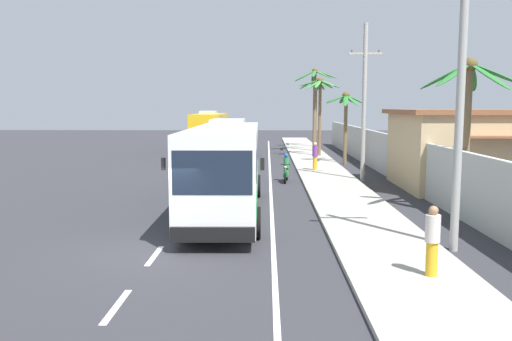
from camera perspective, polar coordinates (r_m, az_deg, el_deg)
ground_plane at (r=16.26m, az=-10.34°, el=-8.33°), size 160.00×160.00×0.00m
sidewalk_kerb at (r=25.96m, az=9.13°, el=-2.44°), size 3.20×90.00×0.14m
lane_markings at (r=30.60m, az=-0.90°, el=-1.06°), size 3.56×71.52×0.01m
boundary_wall at (r=30.43m, az=15.24°, el=1.09°), size 0.24×60.00×2.58m
coach_bus_foreground at (r=21.22m, az=-3.24°, el=0.64°), size 3.00×12.39×3.71m
coach_bus_far_lane at (r=49.33m, az=-4.95°, el=4.27°), size 3.07×10.73×3.85m
motorcycle_beside_bus at (r=30.01m, az=3.26°, el=0.03°), size 0.56×1.96×1.62m
pedestrian_near_kerb at (r=34.54m, az=6.37°, el=1.62°), size 0.36×0.36×1.80m
pedestrian_midwalk at (r=13.61m, az=18.44°, el=-7.03°), size 0.36×0.36×1.73m
utility_pole_nearest at (r=16.36m, az=21.10°, el=6.88°), size 2.04×0.24×8.33m
utility_pole_mid at (r=30.42m, az=11.55°, el=7.34°), size 1.85×0.24×8.80m
palm_nearest at (r=39.27m, az=9.62°, el=6.51°), size 3.00×2.96×5.31m
palm_second at (r=55.04m, az=6.46°, el=8.13°), size 3.73×3.97×7.24m
palm_third at (r=21.91m, az=21.90°, el=6.88°), size 3.65×3.42×6.09m
palm_fourth at (r=44.81m, az=6.91°, el=7.91°), size 3.49×3.35×6.64m
palm_farthest at (r=49.87m, az=6.36°, el=8.52°), size 4.02×4.10×7.77m
roadside_building at (r=30.34m, az=25.59°, el=2.11°), size 11.70×7.63×4.09m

